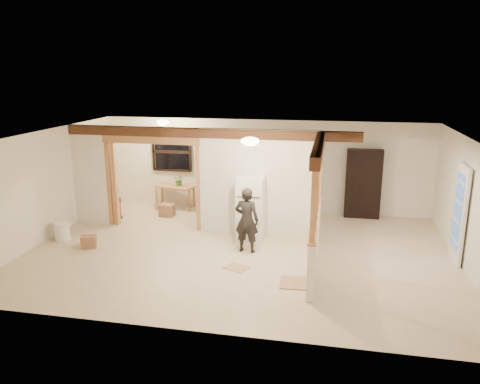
% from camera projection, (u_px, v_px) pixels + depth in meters
% --- Properties ---
extents(floor, '(9.00, 6.50, 0.01)m').
position_uv_depth(floor, '(240.00, 252.00, 10.10)').
color(floor, beige).
rests_on(floor, ground).
extents(ceiling, '(9.00, 6.50, 0.01)m').
position_uv_depth(ceiling, '(240.00, 136.00, 9.46)').
color(ceiling, white).
extents(wall_back, '(9.00, 0.01, 2.50)m').
position_uv_depth(wall_back, '(263.00, 165.00, 12.86)').
color(wall_back, silver).
rests_on(wall_back, floor).
extents(wall_front, '(9.00, 0.01, 2.50)m').
position_uv_depth(wall_front, '(195.00, 254.00, 6.70)').
color(wall_front, silver).
rests_on(wall_front, floor).
extents(wall_left, '(0.01, 6.50, 2.50)m').
position_uv_depth(wall_left, '(46.00, 185.00, 10.63)').
color(wall_left, silver).
rests_on(wall_left, floor).
extents(wall_right, '(0.01, 6.50, 2.50)m').
position_uv_depth(wall_right, '(471.00, 208.00, 8.92)').
color(wall_right, silver).
rests_on(wall_right, floor).
extents(partition_left_stub, '(0.90, 0.12, 2.50)m').
position_uv_depth(partition_left_stub, '(91.00, 175.00, 11.68)').
color(partition_left_stub, white).
rests_on(partition_left_stub, floor).
extents(partition_center, '(2.80, 0.12, 2.50)m').
position_uv_depth(partition_center, '(258.00, 183.00, 10.88)').
color(partition_center, white).
rests_on(partition_center, floor).
extents(doorway_frame, '(2.46, 0.14, 2.20)m').
position_uv_depth(doorway_frame, '(153.00, 184.00, 11.41)').
color(doorway_frame, '#B67C4C').
rests_on(doorway_frame, floor).
extents(header_beam_back, '(7.00, 0.18, 0.22)m').
position_uv_depth(header_beam_back, '(208.00, 133.00, 10.82)').
color(header_beam_back, '#4D2C1A').
rests_on(header_beam_back, ceiling).
extents(header_beam_right, '(0.18, 3.30, 0.22)m').
position_uv_depth(header_beam_right, '(319.00, 148.00, 8.81)').
color(header_beam_right, '#4D2C1A').
rests_on(header_beam_right, ceiling).
extents(pony_wall, '(0.12, 3.20, 1.00)m').
position_uv_depth(pony_wall, '(315.00, 241.00, 9.28)').
color(pony_wall, white).
rests_on(pony_wall, floor).
extents(stud_partition, '(0.14, 3.20, 1.32)m').
position_uv_depth(stud_partition, '(317.00, 185.00, 8.99)').
color(stud_partition, '#B67C4C').
rests_on(stud_partition, pony_wall).
extents(window_back, '(1.12, 0.10, 1.10)m').
position_uv_depth(window_back, '(172.00, 152.00, 13.20)').
color(window_back, black).
rests_on(window_back, wall_back).
extents(french_door, '(0.12, 0.86, 2.00)m').
position_uv_depth(french_door, '(459.00, 214.00, 9.38)').
color(french_door, white).
rests_on(french_door, floor).
extents(ceiling_dome_main, '(0.36, 0.36, 0.16)m').
position_uv_depth(ceiling_dome_main, '(250.00, 141.00, 8.93)').
color(ceiling_dome_main, '#FFEABF').
rests_on(ceiling_dome_main, ceiling).
extents(ceiling_dome_util, '(0.32, 0.32, 0.14)m').
position_uv_depth(ceiling_dome_util, '(163.00, 122.00, 12.12)').
color(ceiling_dome_util, '#FFEABF').
rests_on(ceiling_dome_util, ceiling).
extents(hanging_bulb, '(0.07, 0.07, 0.07)m').
position_uv_depth(hanging_bulb, '(173.00, 138.00, 11.44)').
color(hanging_bulb, '#FFD88C').
rests_on(hanging_bulb, ceiling).
extents(refrigerator, '(0.60, 0.59, 1.47)m').
position_uv_depth(refrigerator, '(251.00, 208.00, 10.69)').
color(refrigerator, white).
rests_on(refrigerator, floor).
extents(woman, '(0.55, 0.39, 1.42)m').
position_uv_depth(woman, '(247.00, 220.00, 9.92)').
color(woman, '#2D2A29').
rests_on(woman, floor).
extents(work_table, '(1.12, 0.72, 0.65)m').
position_uv_depth(work_table, '(175.00, 197.00, 13.16)').
color(work_table, '#B67C4C').
rests_on(work_table, floor).
extents(potted_plant, '(0.34, 0.32, 0.32)m').
position_uv_depth(potted_plant, '(179.00, 180.00, 13.04)').
color(potted_plant, '#3A772F').
rests_on(potted_plant, work_table).
extents(shop_vac, '(0.54, 0.54, 0.54)m').
position_uv_depth(shop_vac, '(114.00, 208.00, 12.28)').
color(shop_vac, '#A11115').
rests_on(shop_vac, floor).
extents(bookshelf, '(0.91, 0.30, 1.82)m').
position_uv_depth(bookshelf, '(363.00, 184.00, 12.22)').
color(bookshelf, black).
rests_on(bookshelf, floor).
extents(bucket, '(0.35, 0.35, 0.43)m').
position_uv_depth(bucket, '(62.00, 231.00, 10.72)').
color(bucket, white).
rests_on(bucket, floor).
extents(box_util_a, '(0.40, 0.35, 0.31)m').
position_uv_depth(box_util_a, '(167.00, 210.00, 12.53)').
color(box_util_a, '#926546').
rests_on(box_util_a, floor).
extents(box_util_b, '(0.36, 0.36, 0.25)m').
position_uv_depth(box_util_b, '(98.00, 215.00, 12.19)').
color(box_util_b, '#926546').
rests_on(box_util_b, floor).
extents(box_front, '(0.40, 0.37, 0.26)m').
position_uv_depth(box_front, '(89.00, 242.00, 10.30)').
color(box_front, '#926546').
rests_on(box_front, floor).
extents(floor_panel_near, '(0.58, 0.58, 0.02)m').
position_uv_depth(floor_panel_near, '(295.00, 283.00, 8.59)').
color(floor_panel_near, tan).
rests_on(floor_panel_near, floor).
extents(floor_panel_far, '(0.55, 0.50, 0.01)m').
position_uv_depth(floor_panel_far, '(236.00, 268.00, 9.26)').
color(floor_panel_far, tan).
rests_on(floor_panel_far, floor).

